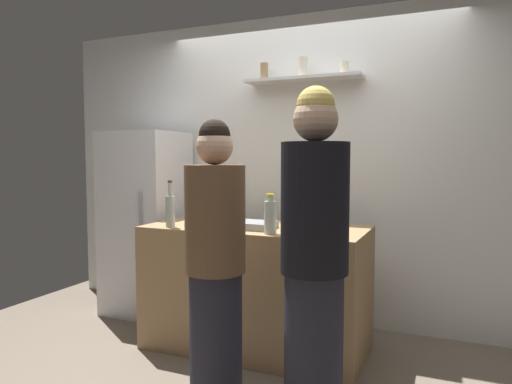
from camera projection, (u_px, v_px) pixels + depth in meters
name	position (u px, v px, depth m)	size (l,w,h in m)	color
ground_plane	(247.00, 379.00, 2.96)	(5.28, 5.28, 0.00)	#726656
back_wall_assembly	(306.00, 169.00, 4.01)	(4.80, 0.32, 2.60)	white
refrigerator	(146.00, 223.00, 4.22)	(0.65, 0.62, 1.63)	white
counter	(256.00, 287.00, 3.42)	(1.59, 0.74, 0.90)	#9E7A51
baking_pan	(250.00, 225.00, 3.28)	(0.34, 0.24, 0.05)	gray
utensil_holder	(192.00, 221.00, 3.28)	(0.10, 0.10, 0.20)	#B2B2B7
wine_bottle_green_glass	(321.00, 219.00, 2.97)	(0.07, 0.07, 0.29)	#19471E
wine_bottle_dark_glass	(322.00, 209.00, 3.44)	(0.08, 0.08, 0.31)	black
wine_bottle_pale_glass	(170.00, 210.00, 3.34)	(0.07, 0.07, 0.34)	#B2BFB2
water_bottle_plastic	(270.00, 216.00, 3.04)	(0.08, 0.08, 0.26)	silver
person_brown_jacket	(215.00, 266.00, 2.62)	(0.34, 0.34, 1.61)	#262633
person_blonde	(314.00, 263.00, 2.34)	(0.34, 0.34, 1.75)	#262633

